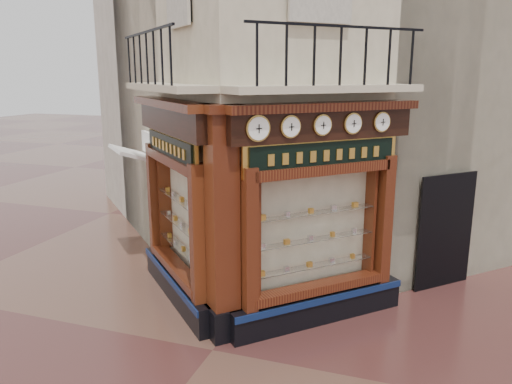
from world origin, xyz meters
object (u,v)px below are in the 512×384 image
at_px(signboard_left, 170,147).
at_px(corner_pilaster, 222,229).
at_px(clock_c, 322,125).
at_px(awning, 138,260).
at_px(clock_e, 382,122).
at_px(clock_a, 258,128).
at_px(clock_d, 353,123).
at_px(clock_b, 291,127).
at_px(signboard_right, 324,155).

bearing_deg(signboard_left, corner_pilaster, -169.75).
distance_m(clock_c, awning, 6.29).
bearing_deg(clock_e, clock_a, -180.00).
bearing_deg(clock_e, signboard_left, 145.53).
bearing_deg(signboard_left, clock_c, -138.33).
bearing_deg(clock_d, awning, 120.22).
bearing_deg(clock_b, signboard_right, 8.60).
height_order(clock_b, clock_e, clock_b).
bearing_deg(clock_a, signboard_left, 109.22).
bearing_deg(clock_e, clock_c, -180.00).
height_order(corner_pilaster, clock_a, corner_pilaster).
bearing_deg(signboard_right, clock_e, -5.72).
distance_m(clock_e, signboard_right, 1.23).
bearing_deg(clock_e, corner_pilaster, 171.49).
relative_size(signboard_left, signboard_right, 0.94).
bearing_deg(clock_a, clock_d, -0.00).
height_order(clock_b, clock_c, clock_b).
bearing_deg(signboard_right, corner_pilaster, 169.75).
bearing_deg(signboard_left, awning, 4.17).
height_order(clock_a, clock_b, clock_a).
xyz_separation_m(clock_b, clock_e, (1.30, 1.30, 0.00)).
distance_m(clock_c, clock_d, 0.61).
bearing_deg(clock_a, corner_pilaster, 136.02).
xyz_separation_m(clock_a, clock_d, (1.27, 1.27, 0.00)).
bearing_deg(clock_a, clock_e, 0.00).
height_order(clock_c, awning, clock_c).
xyz_separation_m(awning, signboard_left, (1.91, -1.65, 3.10)).
bearing_deg(clock_d, clock_c, 180.00).
height_order(corner_pilaster, signboard_right, corner_pilaster).
height_order(signboard_left, signboard_right, signboard_right).
xyz_separation_m(corner_pilaster, clock_c, (1.45, 0.84, 1.67)).
xyz_separation_m(awning, signboard_right, (4.83, -1.65, 3.10)).
xyz_separation_m(clock_c, clock_e, (0.87, 0.87, 0.00)).
bearing_deg(clock_c, clock_d, -0.00).
relative_size(clock_d, signboard_left, 0.17).
xyz_separation_m(corner_pilaster, awning, (-3.37, 2.66, -1.95)).
xyz_separation_m(clock_d, signboard_right, (-0.42, -0.26, -0.52)).
relative_size(clock_c, awning, 0.25).
xyz_separation_m(clock_e, awning, (-5.69, 0.95, -3.62)).
distance_m(clock_e, signboard_left, 3.88).
bearing_deg(clock_d, signboard_left, 139.51).
bearing_deg(clock_b, clock_d, -0.00).
height_order(clock_e, signboard_right, clock_e).
bearing_deg(signboard_left, clock_e, -124.47).
height_order(clock_a, clock_d, clock_a).
distance_m(clock_b, clock_c, 0.60).
bearing_deg(corner_pilaster, clock_b, -22.73).
xyz_separation_m(clock_c, signboard_right, (0.01, 0.17, -0.52)).
height_order(clock_d, clock_e, clock_d).
xyz_separation_m(clock_d, awning, (-5.25, 1.39, -3.62)).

